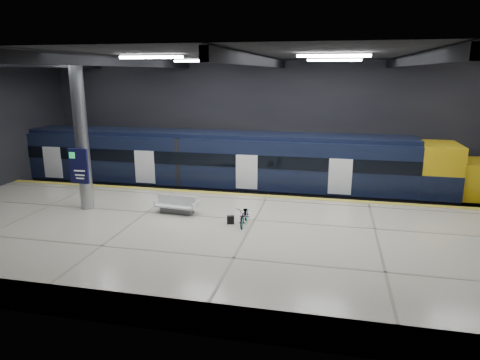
% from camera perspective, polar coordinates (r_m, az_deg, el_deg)
% --- Properties ---
extents(ground, '(30.00, 30.00, 0.00)m').
position_cam_1_polar(ground, '(19.91, 2.45, -7.37)').
color(ground, black).
rests_on(ground, ground).
extents(room_shell, '(30.10, 16.10, 8.05)m').
position_cam_1_polar(room_shell, '(18.59, 2.64, 9.26)').
color(room_shell, black).
rests_on(room_shell, ground).
extents(platform, '(30.00, 11.00, 1.10)m').
position_cam_1_polar(platform, '(17.42, 1.03, -8.66)').
color(platform, beige).
rests_on(platform, ground).
extents(safety_strip, '(30.00, 0.40, 0.01)m').
position_cam_1_polar(safety_strip, '(22.12, 3.72, -2.13)').
color(safety_strip, gold).
rests_on(safety_strip, platform).
extents(rails, '(30.00, 1.52, 0.16)m').
position_cam_1_polar(rails, '(25.02, 4.64, -2.65)').
color(rails, gray).
rests_on(rails, ground).
extents(train, '(29.40, 2.84, 3.79)m').
position_cam_1_polar(train, '(24.98, -1.18, 2.06)').
color(train, black).
rests_on(train, ground).
extents(bench, '(1.98, 0.96, 0.85)m').
position_cam_1_polar(bench, '(19.58, -8.40, -3.55)').
color(bench, '#595B60').
rests_on(bench, platform).
extents(bicycle, '(0.61, 1.61, 0.84)m').
position_cam_1_polar(bicycle, '(17.87, 0.60, -4.73)').
color(bicycle, '#99999E').
rests_on(bicycle, platform).
extents(pannier_bag, '(0.34, 0.25, 0.35)m').
position_cam_1_polar(pannier_bag, '(18.08, -1.27, -5.33)').
color(pannier_bag, black).
rests_on(pannier_bag, platform).
extents(info_column, '(0.90, 0.78, 6.90)m').
position_cam_1_polar(info_column, '(20.70, -20.41, 5.39)').
color(info_column, '#9EA0A5').
rests_on(info_column, platform).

